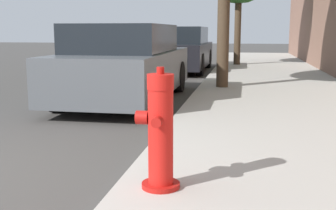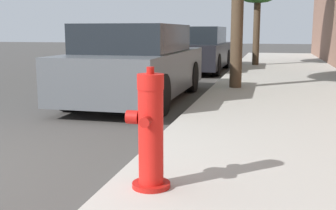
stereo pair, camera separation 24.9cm
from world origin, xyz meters
The scene contains 3 objects.
fire_hydrant centered at (2.15, 0.09, 0.54)m, with size 0.32×0.33×0.90m.
parked_car_near centered at (0.61, 4.57, 0.68)m, with size 1.71×4.18×1.39m.
parked_car_mid centered at (0.73, 10.43, 0.68)m, with size 1.69×4.22×1.39m.
Camera 2 is at (2.99, -2.79, 1.28)m, focal length 45.00 mm.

